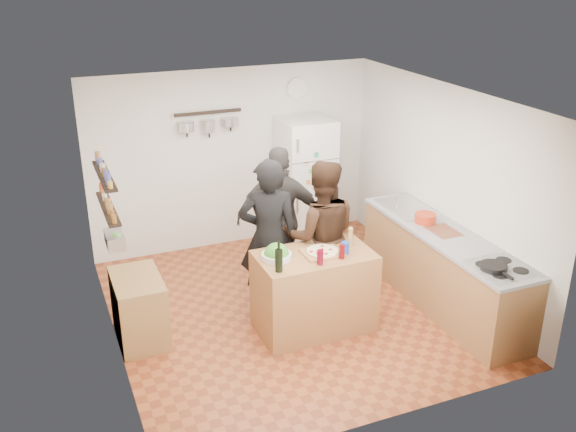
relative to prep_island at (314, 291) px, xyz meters
name	(u,v)px	position (x,y,z in m)	size (l,w,h in m)	color
room_shell	(279,199)	(-0.08, 0.85, 0.79)	(4.20, 4.20, 4.20)	brown
prep_island	(314,291)	(0.00, 0.00, 0.00)	(1.25, 0.72, 0.91)	#955F36
pizza_board	(322,253)	(0.08, -0.02, 0.47)	(0.42, 0.34, 0.02)	#996437
pizza	(322,251)	(0.08, -0.02, 0.48)	(0.34, 0.34, 0.02)	beige
salad_bowl	(276,256)	(-0.42, 0.05, 0.49)	(0.32, 0.32, 0.06)	silver
wine_bottle	(279,261)	(-0.50, -0.22, 0.57)	(0.08, 0.08, 0.24)	black
wine_glass_near	(320,257)	(-0.05, -0.24, 0.54)	(0.07, 0.07, 0.16)	#510615
wine_glass_far	(342,252)	(0.22, -0.20, 0.53)	(0.06, 0.06, 0.15)	#53070A
pepper_mill	(350,238)	(0.45, 0.05, 0.54)	(0.06, 0.06, 0.18)	olive
salt_canister	(345,248)	(0.30, -0.12, 0.52)	(0.08, 0.08, 0.14)	navy
person_left	(269,238)	(-0.32, 0.54, 0.47)	(0.68, 0.44, 1.86)	black
person_center	(321,236)	(0.27, 0.42, 0.45)	(0.88, 0.68, 1.80)	black
person_back	(281,219)	(0.02, 1.04, 0.45)	(1.06, 0.44, 1.81)	#2C2927
counter_run	(443,270)	(1.62, -0.09, -0.01)	(0.63, 2.63, 0.90)	#9E7042
stove_top	(502,269)	(1.62, -1.04, 0.46)	(0.60, 0.62, 0.02)	white
skillet	(494,267)	(1.52, -1.03, 0.49)	(0.28, 0.28, 0.05)	black
sink	(407,208)	(1.62, 0.76, 0.46)	(0.50, 0.80, 0.03)	silver
cutting_board	(444,232)	(1.62, -0.03, 0.46)	(0.30, 0.40, 0.02)	brown
red_bowl	(425,218)	(1.57, 0.27, 0.52)	(0.26, 0.26, 0.11)	red
fridge	(306,181)	(0.87, 2.21, 0.45)	(0.70, 0.68, 1.80)	white
wall_clock	(297,89)	(0.87, 2.54, 1.69)	(0.30, 0.30, 0.03)	silver
spice_shelf_lower	(108,208)	(-2.01, 0.66, 1.04)	(0.12, 1.00, 0.03)	black
spice_shelf_upper	(104,176)	(-2.01, 0.66, 1.40)	(0.12, 1.00, 0.03)	black
produce_basket	(115,239)	(-1.98, 0.66, 0.69)	(0.18, 0.35, 0.14)	silver
side_table	(139,308)	(-1.82, 0.53, -0.09)	(0.50, 0.80, 0.73)	olive
pot_rack	(208,113)	(-0.43, 2.46, 1.49)	(0.90, 0.04, 0.04)	black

